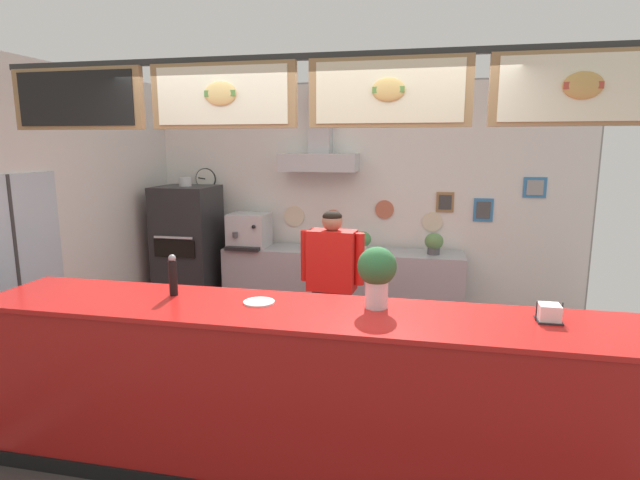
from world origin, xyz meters
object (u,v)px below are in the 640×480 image
object	(u,v)px
condiment_plate	(259,302)
pizza_oven	(189,253)
potted_basil	(362,240)
napkin_holder	(549,314)
basil_vase	(377,274)
shop_worker	(332,291)
potted_oregano	(315,239)
potted_thyme	(434,243)
espresso_machine	(249,230)
pepper_grinder	(173,275)

from	to	relation	value
condiment_plate	pizza_oven	bearing A→B (deg)	124.74
potted_basil	napkin_holder	size ratio (longest dim) A/B	1.57
potted_basil	basil_vase	world-z (taller)	basil_vase
shop_worker	potted_oregano	world-z (taller)	shop_worker
potted_thyme	espresso_machine	bearing A→B (deg)	-179.78
potted_oregano	condiment_plate	bearing A→B (deg)	-84.82
potted_thyme	napkin_holder	bearing A→B (deg)	-76.94
pizza_oven	potted_thyme	xyz separation A→B (m)	(2.84, 0.14, 0.22)
potted_basil	potted_thyme	bearing A→B (deg)	-0.09
basil_vase	pizza_oven	bearing A→B (deg)	135.32
espresso_machine	napkin_holder	bearing A→B (deg)	-43.86
shop_worker	basil_vase	xyz separation A→B (m)	(0.51, -1.23, 0.49)
shop_worker	potted_thyme	bearing A→B (deg)	-118.50
potted_oregano	potted_basil	distance (m)	0.55
pizza_oven	shop_worker	bearing A→B (deg)	-31.65
pizza_oven	shop_worker	distance (m)	2.30
shop_worker	basil_vase	distance (m)	1.42
pizza_oven	espresso_machine	world-z (taller)	pizza_oven
potted_basil	potted_oregano	bearing A→B (deg)	177.14
pepper_grinder	potted_oregano	bearing A→B (deg)	82.18
espresso_machine	pizza_oven	bearing A→B (deg)	-169.42
shop_worker	potted_thyme	distance (m)	1.62
basil_vase	napkin_holder	world-z (taller)	basil_vase
espresso_machine	condiment_plate	bearing A→B (deg)	-68.82
potted_thyme	napkin_holder	xyz separation A→B (m)	(0.61, -2.63, 0.12)
pizza_oven	condiment_plate	distance (m)	3.07
pizza_oven	pepper_grinder	bearing A→B (deg)	-65.28
shop_worker	espresso_machine	xyz separation A→B (m)	(-1.24, 1.34, 0.27)
basil_vase	napkin_holder	size ratio (longest dim) A/B	2.65
pizza_oven	potted_basil	xyz separation A→B (m)	(2.05, 0.14, 0.21)
shop_worker	potted_oregano	distance (m)	1.47
potted_thyme	napkin_holder	world-z (taller)	napkin_holder
espresso_machine	shop_worker	bearing A→B (deg)	-47.17
potted_thyme	condiment_plate	bearing A→B (deg)	-112.39
shop_worker	pepper_grinder	size ratio (longest dim) A/B	5.50
potted_basil	pepper_grinder	xyz separation A→B (m)	(-0.92, -2.61, 0.21)
pizza_oven	napkin_holder	size ratio (longest dim) A/B	11.93
basil_vase	condiment_plate	size ratio (longest dim) A/B	1.92
potted_oregano	pepper_grinder	xyz separation A→B (m)	(-0.36, -2.64, 0.22)
potted_oregano	shop_worker	bearing A→B (deg)	-71.47
potted_thyme	condiment_plate	distance (m)	2.87
potted_thyme	pepper_grinder	distance (m)	3.12
shop_worker	espresso_machine	distance (m)	1.85
espresso_machine	basil_vase	size ratio (longest dim) A/B	1.32
espresso_machine	potted_basil	distance (m)	1.34
pizza_oven	shop_worker	world-z (taller)	pizza_oven
espresso_machine	potted_basil	xyz separation A→B (m)	(1.34, 0.01, -0.07)
condiment_plate	pepper_grinder	size ratio (longest dim) A/B	0.71
espresso_machine	potted_oregano	distance (m)	0.79
potted_basil	pepper_grinder	size ratio (longest dim) A/B	0.81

